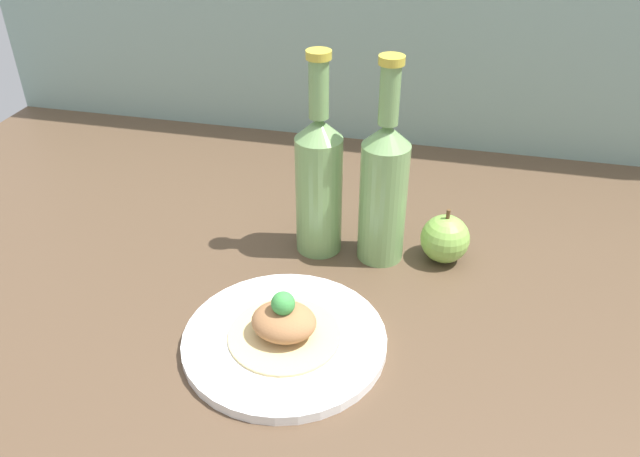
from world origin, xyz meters
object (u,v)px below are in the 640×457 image
object	(u,v)px
cider_bottle_right	(384,187)
plated_food	(284,323)
apple	(445,239)
cider_bottle_left	(319,180)
plate	(285,339)

from	to	relation	value
cider_bottle_right	plated_food	bearing A→B (deg)	-111.55
apple	cider_bottle_left	bearing A→B (deg)	-176.42
plate	cider_bottle_right	distance (cm)	28.34
plate	cider_bottle_left	xyz separation A→B (cm)	(-0.86, 23.92, 11.89)
apple	plate	bearing A→B (deg)	-127.99
plate	cider_bottle_right	world-z (taller)	cider_bottle_right
plated_food	cider_bottle_right	size ratio (longest dim) A/B	0.46
cider_bottle_left	cider_bottle_right	distance (cm)	10.31
plated_food	cider_bottle_left	xyz separation A→B (cm)	(-0.86, 23.92, 9.05)
cider_bottle_right	cider_bottle_left	bearing A→B (deg)	180.00
plate	apple	distance (cm)	32.13
plate	cider_bottle_left	size ratio (longest dim) A/B	0.84
plated_food	cider_bottle_right	world-z (taller)	cider_bottle_right
plate	apple	bearing A→B (deg)	52.01
cider_bottle_right	apple	world-z (taller)	cider_bottle_right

